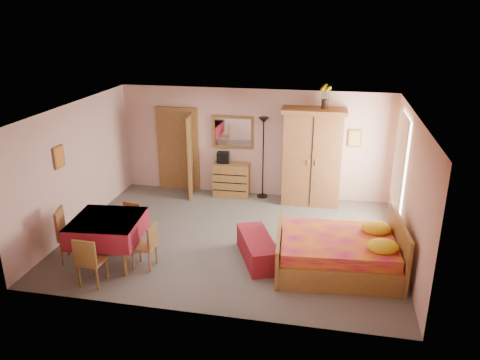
% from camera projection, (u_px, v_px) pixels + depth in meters
% --- Properties ---
extents(floor, '(6.50, 6.50, 0.00)m').
position_uv_depth(floor, '(232.00, 238.00, 9.38)').
color(floor, slate).
rests_on(floor, ground).
extents(ceiling, '(6.50, 6.50, 0.00)m').
position_uv_depth(ceiling, '(231.00, 110.00, 8.49)').
color(ceiling, brown).
rests_on(ceiling, wall_back).
extents(wall_back, '(6.50, 0.10, 2.60)m').
position_uv_depth(wall_back, '(254.00, 143.00, 11.24)').
color(wall_back, '#DAAA9E').
rests_on(wall_back, floor).
extents(wall_front, '(6.50, 0.10, 2.60)m').
position_uv_depth(wall_front, '(194.00, 236.00, 6.63)').
color(wall_front, '#DAAA9E').
rests_on(wall_front, floor).
extents(wall_left, '(0.10, 5.00, 2.60)m').
position_uv_depth(wall_left, '(76.00, 167.00, 9.53)').
color(wall_left, '#DAAA9E').
rests_on(wall_left, floor).
extents(wall_right, '(0.10, 5.00, 2.60)m').
position_uv_depth(wall_right, '(410.00, 190.00, 8.34)').
color(wall_right, '#DAAA9E').
rests_on(wall_right, floor).
extents(doorway, '(1.06, 0.12, 2.15)m').
position_uv_depth(doorway, '(179.00, 150.00, 11.65)').
color(doorway, '#9E6B35').
rests_on(doorway, floor).
extents(window, '(0.08, 1.40, 1.95)m').
position_uv_depth(window, '(400.00, 161.00, 9.40)').
color(window, white).
rests_on(window, wall_right).
extents(picture_left, '(0.04, 0.32, 0.42)m').
position_uv_depth(picture_left, '(59.00, 157.00, 8.84)').
color(picture_left, orange).
rests_on(picture_left, wall_left).
extents(picture_back, '(0.30, 0.04, 0.40)m').
position_uv_depth(picture_back, '(355.00, 138.00, 10.69)').
color(picture_back, '#D8BF59').
rests_on(picture_back, wall_back).
extents(chest_of_drawers, '(0.87, 0.45, 0.81)m').
position_uv_depth(chest_of_drawers, '(231.00, 180.00, 11.42)').
color(chest_of_drawers, olive).
rests_on(chest_of_drawers, floor).
extents(wall_mirror, '(1.01, 0.10, 0.80)m').
position_uv_depth(wall_mirror, '(233.00, 132.00, 11.22)').
color(wall_mirror, white).
rests_on(wall_mirror, wall_back).
extents(stereo, '(0.30, 0.23, 0.27)m').
position_uv_depth(stereo, '(223.00, 157.00, 11.32)').
color(stereo, black).
rests_on(stereo, chest_of_drawers).
extents(floor_lamp, '(0.31, 0.31, 1.97)m').
position_uv_depth(floor_lamp, '(263.00, 158.00, 11.13)').
color(floor_lamp, black).
rests_on(floor_lamp, floor).
extents(wardrobe, '(1.46, 0.78, 2.26)m').
position_uv_depth(wardrobe, '(312.00, 157.00, 10.75)').
color(wardrobe, '#A16436').
rests_on(wardrobe, floor).
extents(sunflower_vase, '(0.22, 0.22, 0.55)m').
position_uv_depth(sunflower_vase, '(325.00, 96.00, 10.26)').
color(sunflower_vase, yellow).
rests_on(sunflower_vase, wardrobe).
extents(bed, '(2.27, 1.85, 0.99)m').
position_uv_depth(bed, '(338.00, 243.00, 8.14)').
color(bed, '#BB1256').
rests_on(bed, floor).
extents(bench, '(0.98, 1.42, 0.44)m').
position_uv_depth(bench, '(257.00, 248.00, 8.53)').
color(bench, maroon).
rests_on(bench, floor).
extents(dining_table, '(1.28, 1.28, 0.86)m').
position_uv_depth(dining_table, '(109.00, 240.00, 8.38)').
color(dining_table, maroon).
rests_on(dining_table, floor).
extents(chair_south, '(0.42, 0.42, 0.88)m').
position_uv_depth(chair_south, '(92.00, 260.00, 7.70)').
color(chair_south, olive).
rests_on(chair_south, floor).
extents(chair_north, '(0.43, 0.43, 0.82)m').
position_uv_depth(chair_north, '(128.00, 225.00, 9.00)').
color(chair_north, '#966132').
rests_on(chair_north, floor).
extents(chair_west, '(0.56, 0.56, 1.00)m').
position_uv_depth(chair_west, '(73.00, 235.00, 8.43)').
color(chair_west, '#9D6B35').
rests_on(chair_west, floor).
extents(chair_east, '(0.39, 0.39, 0.84)m').
position_uv_depth(chair_east, '(144.00, 246.00, 8.22)').
color(chair_east, '#AD703A').
rests_on(chair_east, floor).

